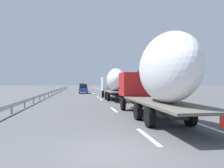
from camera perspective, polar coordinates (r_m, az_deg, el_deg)
name	(u,v)px	position (r m, az deg, el deg)	size (l,w,h in m)	color
ground_plane	(85,94)	(47.56, -6.79, -2.35)	(260.00, 260.00, 0.00)	#4C4C4F
lane_stripe_0	(148,136)	(10.18, 8.76, -12.65)	(3.20, 0.20, 0.01)	white
lane_stripe_1	(114,110)	(19.44, 0.48, -6.37)	(3.20, 0.20, 0.01)	white
lane_stripe_2	(101,99)	(31.07, -2.76, -3.82)	(3.20, 0.20, 0.01)	white
lane_stripe_3	(98,97)	(35.92, -3.49, -3.25)	(3.20, 0.20, 0.01)	white
lane_stripe_4	(93,93)	(48.17, -4.66, -2.31)	(3.20, 0.20, 0.01)	white
lane_stripe_5	(91,92)	(55.77, -5.13, -1.94)	(3.20, 0.20, 0.01)	white
edge_line_right	(108,92)	(52.95, -0.95, -2.06)	(110.00, 0.20, 0.01)	white
truck_lead	(114,82)	(31.17, 0.54, 0.49)	(12.19, 2.55, 4.09)	silver
truck_trailing	(158,75)	(14.05, 11.36, 2.23)	(13.50, 2.55, 4.97)	#B21919
car_blue_sedan	(83,89)	(48.62, -7.12, -1.20)	(4.41, 1.78, 1.83)	#28479E
car_silver_hatch	(82,86)	(81.06, -7.44, -0.53)	(4.24, 1.85, 1.90)	#ADB2B7
car_black_suv	(84,88)	(58.54, -7.05, -0.90)	(4.16, 1.78, 1.92)	black
road_sign	(114,83)	(52.22, 0.47, 0.36)	(0.10, 0.90, 3.25)	gray
tree_0	(138,77)	(54.59, 6.46, 1.68)	(3.71, 3.71, 5.32)	#472D19
tree_1	(143,74)	(39.18, 7.62, 2.40)	(2.83, 2.83, 5.78)	#472D19
tree_2	(111,77)	(82.85, -0.23, 1.68)	(2.95, 2.95, 6.93)	#472D19
tree_3	(150,77)	(36.58, 9.26, 1.74)	(2.63, 2.63, 4.94)	#472D19
guardrail_median	(56,90)	(50.76, -13.66, -1.53)	(94.00, 0.10, 0.76)	#9EA0A5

